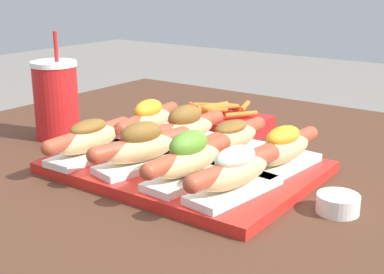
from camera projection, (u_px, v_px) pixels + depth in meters
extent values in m
cube|color=red|center=(185.00, 167.00, 0.91)|extent=(0.43, 0.31, 0.02)
cube|color=white|center=(90.00, 154.00, 0.93)|extent=(0.06, 0.16, 0.01)
ellipsoid|color=#DBB77A|center=(89.00, 139.00, 0.93)|extent=(0.05, 0.14, 0.04)
cylinder|color=#AD472D|center=(89.00, 135.00, 0.92)|extent=(0.03, 0.18, 0.03)
sphere|color=#AD472D|center=(49.00, 148.00, 0.85)|extent=(0.03, 0.03, 0.03)
sphere|color=#AD472D|center=(123.00, 124.00, 0.99)|extent=(0.03, 0.03, 0.03)
ellipsoid|color=brown|center=(88.00, 127.00, 0.92)|extent=(0.04, 0.08, 0.02)
cube|color=white|center=(142.00, 164.00, 0.88)|extent=(0.09, 0.17, 0.01)
ellipsoid|color=#DBB77A|center=(142.00, 148.00, 0.88)|extent=(0.08, 0.15, 0.04)
cylinder|color=#AD472D|center=(142.00, 144.00, 0.87)|extent=(0.07, 0.18, 0.03)
sphere|color=#AD472D|center=(94.00, 155.00, 0.82)|extent=(0.03, 0.03, 0.03)
sphere|color=#AD472D|center=(183.00, 134.00, 0.93)|extent=(0.03, 0.03, 0.03)
ellipsoid|color=brown|center=(141.00, 134.00, 0.87)|extent=(0.06, 0.09, 0.04)
cube|color=white|center=(189.00, 177.00, 0.83)|extent=(0.07, 0.16, 0.01)
ellipsoid|color=#DBB77A|center=(189.00, 160.00, 0.82)|extent=(0.06, 0.14, 0.04)
cylinder|color=#AD472D|center=(189.00, 156.00, 0.82)|extent=(0.04, 0.18, 0.03)
sphere|color=#AD472D|center=(148.00, 172.00, 0.75)|extent=(0.03, 0.03, 0.03)
sphere|color=#AD472D|center=(223.00, 142.00, 0.88)|extent=(0.03, 0.03, 0.03)
ellipsoid|color=#5B992D|center=(189.00, 144.00, 0.81)|extent=(0.04, 0.08, 0.04)
cube|color=white|center=(234.00, 190.00, 0.78)|extent=(0.08, 0.17, 0.01)
ellipsoid|color=#DBB77A|center=(235.00, 172.00, 0.77)|extent=(0.07, 0.15, 0.04)
cylinder|color=#AD472D|center=(235.00, 167.00, 0.77)|extent=(0.05, 0.18, 0.03)
sphere|color=#AD472D|center=(192.00, 184.00, 0.70)|extent=(0.03, 0.03, 0.03)
sphere|color=#AD472D|center=(271.00, 153.00, 0.83)|extent=(0.03, 0.03, 0.03)
ellipsoid|color=silver|center=(235.00, 157.00, 0.76)|extent=(0.05, 0.08, 0.03)
cube|color=white|center=(149.00, 135.00, 1.05)|extent=(0.08, 0.17, 0.01)
ellipsoid|color=#DBB77A|center=(149.00, 121.00, 1.04)|extent=(0.07, 0.15, 0.04)
cylinder|color=#AD472D|center=(148.00, 117.00, 1.04)|extent=(0.05, 0.18, 0.03)
sphere|color=#AD472D|center=(121.00, 129.00, 0.96)|extent=(0.03, 0.03, 0.03)
sphere|color=#AD472D|center=(172.00, 108.00, 1.11)|extent=(0.03, 0.03, 0.03)
ellipsoid|color=gold|center=(148.00, 109.00, 1.03)|extent=(0.05, 0.08, 0.04)
cube|color=white|center=(185.00, 144.00, 0.99)|extent=(0.08, 0.17, 0.01)
ellipsoid|color=#DBB77A|center=(185.00, 130.00, 0.98)|extent=(0.07, 0.15, 0.04)
cylinder|color=#AD472D|center=(185.00, 126.00, 0.98)|extent=(0.05, 0.18, 0.03)
sphere|color=#AD472D|center=(149.00, 136.00, 0.92)|extent=(0.03, 0.03, 0.03)
sphere|color=#AD472D|center=(217.00, 117.00, 1.04)|extent=(0.03, 0.03, 0.03)
ellipsoid|color=brown|center=(185.00, 116.00, 0.97)|extent=(0.05, 0.08, 0.04)
cube|color=white|center=(231.00, 153.00, 0.94)|extent=(0.07, 0.16, 0.01)
ellipsoid|color=#DBB77A|center=(231.00, 138.00, 0.93)|extent=(0.05, 0.14, 0.04)
cylinder|color=#AD472D|center=(231.00, 134.00, 0.93)|extent=(0.03, 0.18, 0.03)
sphere|color=#AD472D|center=(200.00, 147.00, 0.86)|extent=(0.03, 0.03, 0.03)
sphere|color=#AD472D|center=(258.00, 124.00, 0.99)|extent=(0.03, 0.03, 0.03)
ellipsoid|color=brown|center=(231.00, 127.00, 0.92)|extent=(0.04, 0.08, 0.02)
cube|color=white|center=(282.00, 165.00, 0.88)|extent=(0.07, 0.17, 0.01)
ellipsoid|color=#DBB77A|center=(283.00, 149.00, 0.87)|extent=(0.06, 0.15, 0.04)
cylinder|color=#AD472D|center=(283.00, 145.00, 0.87)|extent=(0.04, 0.18, 0.03)
sphere|color=#AD472D|center=(251.00, 159.00, 0.80)|extent=(0.03, 0.03, 0.03)
sphere|color=#AD472D|center=(310.00, 133.00, 0.93)|extent=(0.03, 0.03, 0.03)
ellipsoid|color=gold|center=(283.00, 136.00, 0.86)|extent=(0.05, 0.08, 0.03)
cylinder|color=white|center=(338.00, 204.00, 0.76)|extent=(0.06, 0.06, 0.03)
cylinder|color=beige|center=(338.00, 198.00, 0.75)|extent=(0.05, 0.05, 0.01)
cylinder|color=red|center=(56.00, 102.00, 1.09)|extent=(0.09, 0.09, 0.15)
cylinder|color=white|center=(53.00, 64.00, 1.07)|extent=(0.09, 0.09, 0.01)
cylinder|color=red|center=(56.00, 47.00, 1.05)|extent=(0.01, 0.01, 0.06)
cube|color=red|center=(221.00, 124.00, 1.15)|extent=(0.19, 0.13, 0.03)
cylinder|color=orange|center=(213.00, 106.00, 1.15)|extent=(0.04, 0.08, 0.01)
cylinder|color=orange|center=(200.00, 108.00, 1.13)|extent=(0.07, 0.03, 0.01)
cylinder|color=orange|center=(197.00, 114.00, 1.13)|extent=(0.02, 0.07, 0.01)
cylinder|color=orange|center=(225.00, 107.00, 1.18)|extent=(0.08, 0.04, 0.01)
cylinder|color=orange|center=(241.00, 114.00, 1.12)|extent=(0.05, 0.06, 0.01)
cylinder|color=orange|center=(189.00, 109.00, 1.14)|extent=(0.05, 0.08, 0.01)
cylinder|color=orange|center=(218.00, 107.00, 1.15)|extent=(0.06, 0.07, 0.01)
cylinder|color=orange|center=(221.00, 107.00, 1.14)|extent=(0.06, 0.07, 0.01)
cylinder|color=orange|center=(213.00, 111.00, 1.13)|extent=(0.05, 0.05, 0.01)
cylinder|color=orange|center=(213.00, 105.00, 1.18)|extent=(0.08, 0.05, 0.01)
cylinder|color=orange|center=(202.00, 110.00, 1.17)|extent=(0.04, 0.06, 0.01)
cylinder|color=orange|center=(245.00, 106.00, 1.14)|extent=(0.03, 0.07, 0.01)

